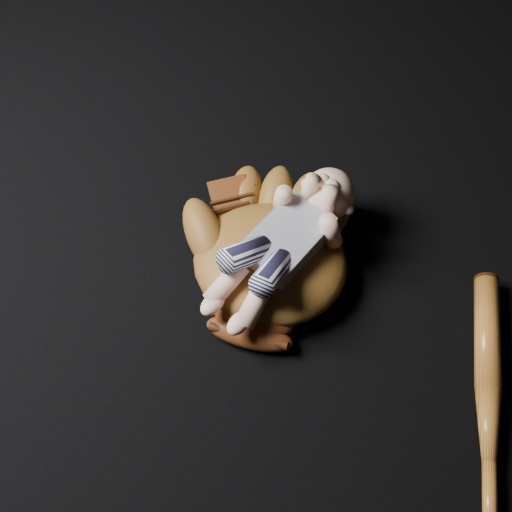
% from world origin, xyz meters
% --- Properties ---
extents(baseball_glove, '(0.50, 0.53, 0.13)m').
position_xyz_m(baseball_glove, '(-0.18, 0.07, 0.07)').
color(baseball_glove, brown).
rests_on(baseball_glove, ground).
extents(newborn_baby, '(0.19, 0.39, 0.16)m').
position_xyz_m(newborn_baby, '(-0.17, 0.07, 0.13)').
color(newborn_baby, beige).
rests_on(newborn_baby, baseball_glove).
extents(baseball_bat, '(0.28, 0.48, 0.05)m').
position_xyz_m(baseball_bat, '(0.30, 0.08, 0.02)').
color(baseball_bat, '#B06422').
rests_on(baseball_bat, ground).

